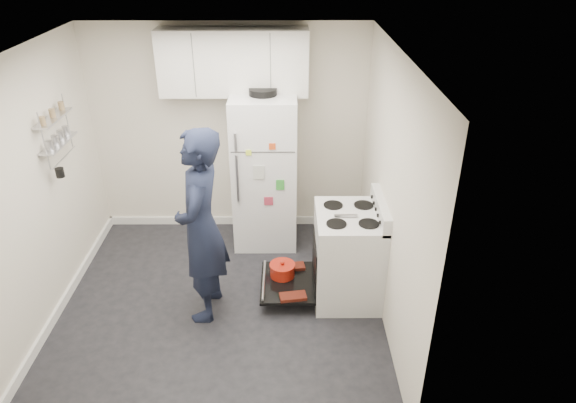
{
  "coord_description": "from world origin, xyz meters",
  "views": [
    {
      "loc": [
        0.66,
        -4.1,
        3.39
      ],
      "look_at": [
        0.68,
        0.23,
        1.05
      ],
      "focal_mm": 32.0,
      "sensor_mm": 36.0,
      "label": 1
    }
  ],
  "objects_px": {
    "person": "(201,227)",
    "refrigerator": "(265,171)",
    "electric_range": "(346,256)",
    "open_oven_door": "(286,278)"
  },
  "relations": [
    {
      "from": "electric_range",
      "to": "refrigerator",
      "type": "distance_m",
      "value": 1.46
    },
    {
      "from": "person",
      "to": "refrigerator",
      "type": "bearing_deg",
      "value": 161.4
    },
    {
      "from": "refrigerator",
      "to": "person",
      "type": "xyz_separation_m",
      "value": [
        -0.53,
        -1.33,
        0.05
      ]
    },
    {
      "from": "electric_range",
      "to": "open_oven_door",
      "type": "height_order",
      "value": "electric_range"
    },
    {
      "from": "electric_range",
      "to": "person",
      "type": "xyz_separation_m",
      "value": [
        -1.38,
        -0.24,
        0.49
      ]
    },
    {
      "from": "open_oven_door",
      "to": "person",
      "type": "relative_size",
      "value": 0.37
    },
    {
      "from": "open_oven_door",
      "to": "person",
      "type": "bearing_deg",
      "value": -160.76
    },
    {
      "from": "electric_range",
      "to": "open_oven_door",
      "type": "xyz_separation_m",
      "value": [
        -0.61,
        0.04,
        -0.29
      ]
    },
    {
      "from": "electric_range",
      "to": "person",
      "type": "height_order",
      "value": "person"
    },
    {
      "from": "electric_range",
      "to": "open_oven_door",
      "type": "bearing_deg",
      "value": 176.7
    }
  ]
}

